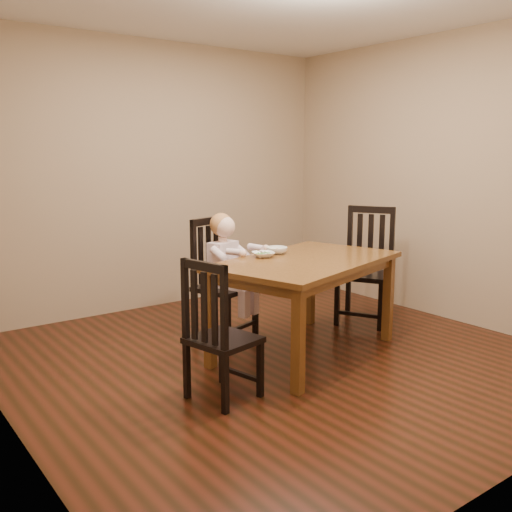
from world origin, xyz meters
TOP-DOWN VIEW (x-y plane):
  - room at (0.00, 0.00)m, footprint 4.01×4.01m
  - dining_table at (0.24, -0.03)m, footprint 1.75×1.32m
  - chair_child at (-0.06, 0.74)m, footprint 0.56×0.54m
  - chair_left at (-0.81, -0.37)m, footprint 0.46×0.48m
  - chair_right at (1.29, 0.28)m, footprint 0.62×0.63m
  - toddler at (-0.05, 0.69)m, footprint 0.45×0.51m
  - bowl_peas at (0.01, 0.22)m, footprint 0.22×0.22m
  - bowl_veg at (0.20, 0.29)m, footprint 0.19×0.19m
  - fork at (-0.02, 0.19)m, footprint 0.10×0.08m

SIDE VIEW (x-z plane):
  - chair_left at x=-0.81m, z-range -0.02..0.92m
  - chair_child at x=-0.06m, z-range -0.02..1.02m
  - chair_right at x=1.29m, z-range -0.02..1.07m
  - toddler at x=-0.05m, z-range 0.36..0.94m
  - dining_table at x=0.24m, z-range 0.30..1.07m
  - bowl_peas at x=0.01m, z-range 0.77..0.82m
  - bowl_veg at x=0.20m, z-range 0.77..0.83m
  - fork at x=-0.02m, z-range 0.80..0.84m
  - room at x=0.00m, z-range 0.00..2.71m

